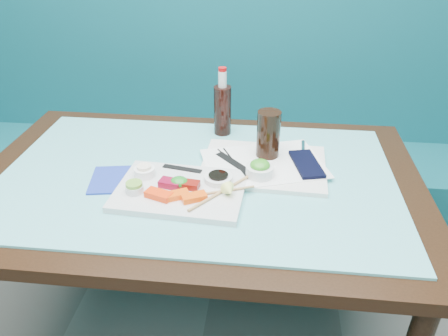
# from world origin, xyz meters

# --- Properties ---
(booth_bench) EXTENTS (3.00, 0.56, 1.17)m
(booth_bench) POSITION_xyz_m (0.00, 2.29, 0.37)
(booth_bench) COLOR #0E545D
(booth_bench) RESTS_ON ground
(dining_table) EXTENTS (1.40, 0.90, 0.75)m
(dining_table) POSITION_xyz_m (0.00, 1.45, 0.67)
(dining_table) COLOR black
(dining_table) RESTS_ON ground
(glass_top) EXTENTS (1.22, 0.76, 0.01)m
(glass_top) POSITION_xyz_m (0.00, 1.45, 0.75)
(glass_top) COLOR #60BEC1
(glass_top) RESTS_ON dining_table
(sashimi_plate) EXTENTS (0.38, 0.28, 0.02)m
(sashimi_plate) POSITION_xyz_m (-0.03, 1.34, 0.77)
(sashimi_plate) COLOR silver
(sashimi_plate) RESTS_ON glass_top
(salmon_left) EXTENTS (0.08, 0.06, 0.02)m
(salmon_left) POSITION_xyz_m (-0.08, 1.29, 0.79)
(salmon_left) COLOR #FF370A
(salmon_left) RESTS_ON sashimi_plate
(salmon_mid) EXTENTS (0.08, 0.06, 0.02)m
(salmon_mid) POSITION_xyz_m (-0.03, 1.29, 0.79)
(salmon_mid) COLOR #FF510A
(salmon_mid) RESTS_ON sashimi_plate
(salmon_right) EXTENTS (0.08, 0.06, 0.02)m
(salmon_right) POSITION_xyz_m (0.02, 1.29, 0.79)
(salmon_right) COLOR #FF510A
(salmon_right) RESTS_ON sashimi_plate
(tuna_left) EXTENTS (0.07, 0.05, 0.02)m
(tuna_left) POSITION_xyz_m (-0.06, 1.35, 0.79)
(tuna_left) COLOR maroon
(tuna_left) RESTS_ON sashimi_plate
(tuna_right) EXTENTS (0.06, 0.04, 0.02)m
(tuna_right) POSITION_xyz_m (-0.00, 1.35, 0.79)
(tuna_right) COLOR maroon
(tuna_right) RESTS_ON sashimi_plate
(seaweed_garnish) EXTENTS (0.05, 0.05, 0.03)m
(seaweed_garnish) POSITION_xyz_m (-0.03, 1.35, 0.79)
(seaweed_garnish) COLOR #1C7D1F
(seaweed_garnish) RESTS_ON sashimi_plate
(ramekin_wasabi) EXTENTS (0.06, 0.06, 0.02)m
(ramekin_wasabi) POSITION_xyz_m (-0.15, 1.31, 0.79)
(ramekin_wasabi) COLOR silver
(ramekin_wasabi) RESTS_ON sashimi_plate
(wasabi_fill) EXTENTS (0.05, 0.05, 0.01)m
(wasabi_fill) POSITION_xyz_m (-0.15, 1.31, 0.80)
(wasabi_fill) COLOR #6CA836
(wasabi_fill) RESTS_ON ramekin_wasabi
(ramekin_ginger) EXTENTS (0.06, 0.06, 0.03)m
(ramekin_ginger) POSITION_xyz_m (-0.15, 1.40, 0.79)
(ramekin_ginger) COLOR white
(ramekin_ginger) RESTS_ON sashimi_plate
(ginger_fill) EXTENTS (0.05, 0.05, 0.01)m
(ginger_fill) POSITION_xyz_m (-0.15, 1.40, 0.81)
(ginger_fill) COLOR white
(ginger_fill) RESTS_ON ramekin_ginger
(soy_dish) EXTENTS (0.09, 0.09, 0.02)m
(soy_dish) POSITION_xyz_m (0.08, 1.39, 0.79)
(soy_dish) COLOR white
(soy_dish) RESTS_ON sashimi_plate
(soy_fill) EXTENTS (0.08, 0.08, 0.01)m
(soy_fill) POSITION_xyz_m (0.08, 1.39, 0.80)
(soy_fill) COLOR black
(soy_fill) RESTS_ON soy_dish
(lemon_wedge) EXTENTS (0.05, 0.05, 0.04)m
(lemon_wedge) POSITION_xyz_m (0.12, 1.31, 0.80)
(lemon_wedge) COLOR #F8FF78
(lemon_wedge) RESTS_ON sashimi_plate
(chopstick_sleeve) EXTENTS (0.13, 0.04, 0.00)m
(chopstick_sleeve) POSITION_xyz_m (-0.04, 1.45, 0.78)
(chopstick_sleeve) COLOR black
(chopstick_sleeve) RESTS_ON sashimi_plate
(wooden_chopstick_a) EXTENTS (0.21, 0.09, 0.01)m
(wooden_chopstick_a) POSITION_xyz_m (0.08, 1.33, 0.78)
(wooden_chopstick_a) COLOR #A97F4F
(wooden_chopstick_a) RESTS_ON sashimi_plate
(wooden_chopstick_b) EXTENTS (0.16, 0.20, 0.01)m
(wooden_chopstick_b) POSITION_xyz_m (0.09, 1.33, 0.78)
(wooden_chopstick_b) COLOR tan
(wooden_chopstick_b) RESTS_ON sashimi_plate
(serving_tray) EXTENTS (0.40, 0.31, 0.01)m
(serving_tray) POSITION_xyz_m (0.21, 1.52, 0.77)
(serving_tray) COLOR white
(serving_tray) RESTS_ON glass_top
(paper_placemat) EXTENTS (0.43, 0.36, 0.00)m
(paper_placemat) POSITION_xyz_m (0.21, 1.52, 0.77)
(paper_placemat) COLOR white
(paper_placemat) RESTS_ON serving_tray
(seaweed_bowl) EXTENTS (0.10, 0.10, 0.03)m
(seaweed_bowl) POSITION_xyz_m (0.20, 1.44, 0.79)
(seaweed_bowl) COLOR white
(seaweed_bowl) RESTS_ON serving_tray
(seaweed_salad) EXTENTS (0.07, 0.07, 0.03)m
(seaweed_salad) POSITION_xyz_m (0.20, 1.44, 0.81)
(seaweed_salad) COLOR #349121
(seaweed_salad) RESTS_ON seaweed_bowl
(cola_glass) EXTENTS (0.10, 0.10, 0.16)m
(cola_glass) POSITION_xyz_m (0.22, 1.57, 0.85)
(cola_glass) COLOR black
(cola_glass) RESTS_ON serving_tray
(navy_pouch) EXTENTS (0.11, 0.18, 0.01)m
(navy_pouch) POSITION_xyz_m (0.34, 1.52, 0.78)
(navy_pouch) COLOR black
(navy_pouch) RESTS_ON serving_tray
(fork) EXTENTS (0.02, 0.10, 0.01)m
(fork) POSITION_xyz_m (0.33, 1.62, 0.78)
(fork) COLOR silver
(fork) RESTS_ON serving_tray
(black_chopstick_a) EXTENTS (0.12, 0.17, 0.01)m
(black_chopstick_a) POSITION_xyz_m (0.11, 1.51, 0.78)
(black_chopstick_a) COLOR black
(black_chopstick_a) RESTS_ON serving_tray
(black_chopstick_b) EXTENTS (0.10, 0.19, 0.01)m
(black_chopstick_b) POSITION_xyz_m (0.11, 1.51, 0.78)
(black_chopstick_b) COLOR black
(black_chopstick_b) RESTS_ON serving_tray
(tray_sleeve) EXTENTS (0.13, 0.14, 0.00)m
(tray_sleeve) POSITION_xyz_m (0.11, 1.51, 0.77)
(tray_sleeve) COLOR black
(tray_sleeve) RESTS_ON serving_tray
(cola_bottle_body) EXTENTS (0.06, 0.06, 0.18)m
(cola_bottle_body) POSITION_xyz_m (0.05, 1.76, 0.85)
(cola_bottle_body) COLOR black
(cola_bottle_body) RESTS_ON glass_top
(cola_bottle_neck) EXTENTS (0.04, 0.04, 0.06)m
(cola_bottle_neck) POSITION_xyz_m (0.05, 1.76, 0.97)
(cola_bottle_neck) COLOR silver
(cola_bottle_neck) RESTS_ON cola_bottle_body
(cola_bottle_cap) EXTENTS (0.03, 0.03, 0.01)m
(cola_bottle_cap) POSITION_xyz_m (0.05, 1.76, 1.00)
(cola_bottle_cap) COLOR #B80B0D
(cola_bottle_cap) RESTS_ON cola_bottle_neck
(blue_napkin) EXTENTS (0.18, 0.18, 0.01)m
(blue_napkin) POSITION_xyz_m (-0.24, 1.39, 0.76)
(blue_napkin) COLOR #1B3299
(blue_napkin) RESTS_ON glass_top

